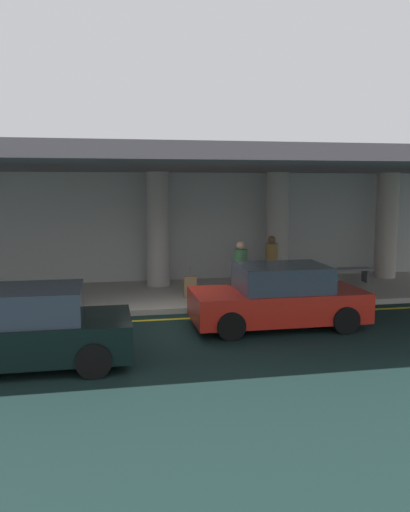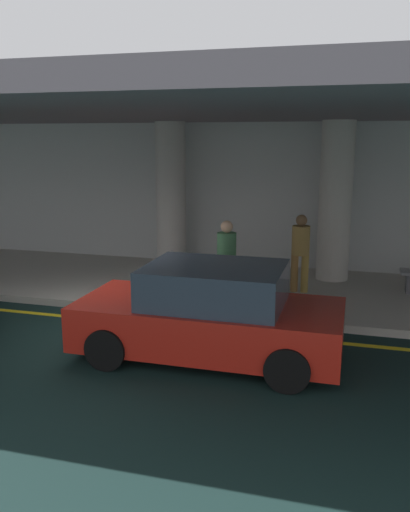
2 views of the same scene
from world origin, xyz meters
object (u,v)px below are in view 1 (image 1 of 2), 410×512
object	(u,v)px
support_column_left_mid	(158,229)
car_black	(22,330)
traveler_with_luggage	(271,259)
suitcase_upright_primary	(190,287)
car_red	(279,298)
bench_metal	(349,272)
support_column_right_mid	(386,226)
person_waiting_for_ride	(240,266)
support_column_center	(277,227)

from	to	relation	value
support_column_left_mid	car_black	xyz separation A→B (m)	(-3.25, -6.73, -1.26)
traveler_with_luggage	suitcase_upright_primary	bearing A→B (deg)	-144.38
car_red	suitcase_upright_primary	distance (m)	3.42
traveler_with_luggage	bench_metal	size ratio (longest dim) A/B	1.05
support_column_right_mid	car_red	distance (m)	7.63
suitcase_upright_primary	person_waiting_for_ride	bearing A→B (deg)	-24.77
support_column_center	car_red	world-z (taller)	support_column_center
car_black	suitcase_upright_primary	xyz separation A→B (m)	(3.96, 4.72, -0.25)
suitcase_upright_primary	bench_metal	size ratio (longest dim) A/B	0.56
support_column_right_mid	traveler_with_luggage	world-z (taller)	support_column_right_mid
suitcase_upright_primary	bench_metal	xyz separation A→B (m)	(5.56, 1.25, 0.04)
traveler_with_luggage	car_red	bearing A→B (deg)	-83.80
support_column_right_mid	person_waiting_for_ride	bearing A→B (deg)	-156.44
support_column_left_mid	car_red	bearing A→B (deg)	-64.58
support_column_left_mid	traveler_with_luggage	size ratio (longest dim) A/B	2.17
traveler_with_luggage	suitcase_upright_primary	size ratio (longest dim) A/B	1.87
support_column_center	suitcase_upright_primary	xyz separation A→B (m)	(-3.29, -2.01, -1.51)
bench_metal	car_red	bearing A→B (deg)	-132.60
car_black	traveler_with_luggage	distance (m)	8.55
car_red	car_black	xyz separation A→B (m)	(-5.62, -1.74, 0.00)
suitcase_upright_primary	support_column_left_mid	bearing A→B (deg)	108.10
car_red	person_waiting_for_ride	xyz separation A→B (m)	(-0.32, 2.40, 0.40)
car_red	traveler_with_luggage	world-z (taller)	traveler_with_luggage
traveler_with_luggage	car_black	bearing A→B (deg)	-119.29
support_column_center	suitcase_upright_primary	world-z (taller)	support_column_center
car_red	suitcase_upright_primary	xyz separation A→B (m)	(-1.66, 2.98, -0.25)
support_column_center	traveler_with_luggage	bearing A→B (deg)	-114.91
support_column_right_mid	car_black	bearing A→B (deg)	-149.11
car_black	person_waiting_for_ride	xyz separation A→B (m)	(5.30, 4.14, 0.40)
car_red	car_black	bearing A→B (deg)	17.66
car_red	car_black	size ratio (longest dim) A/B	1.00
support_column_center	person_waiting_for_ride	bearing A→B (deg)	-126.86
support_column_left_mid	traveler_with_luggage	distance (m)	3.73
traveler_with_luggage	suitcase_upright_primary	distance (m)	2.82
car_black	car_red	bearing A→B (deg)	18.72
car_black	traveler_with_luggage	bearing A→B (deg)	40.63
support_column_right_mid	bench_metal	bearing A→B (deg)	-156.47
support_column_left_mid	bench_metal	world-z (taller)	support_column_left_mid
traveler_with_luggage	support_column_left_mid	bearing A→B (deg)	179.90
person_waiting_for_ride	bench_metal	distance (m)	4.63
support_column_center	bench_metal	xyz separation A→B (m)	(2.27, -0.76, -1.47)
suitcase_upright_primary	car_red	bearing A→B (deg)	-62.21
car_black	traveler_with_luggage	xyz separation A→B (m)	(6.62, 5.39, 0.40)
support_column_center	car_black	bearing A→B (deg)	-137.12
support_column_center	support_column_right_mid	size ratio (longest dim) A/B	1.00
support_column_right_mid	bench_metal	distance (m)	2.40
bench_metal	person_waiting_for_ride	bearing A→B (deg)	-156.42
suitcase_upright_primary	bench_metal	world-z (taller)	suitcase_upright_primary
person_waiting_for_ride	bench_metal	bearing A→B (deg)	26.12
support_column_center	support_column_left_mid	bearing A→B (deg)	180.00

